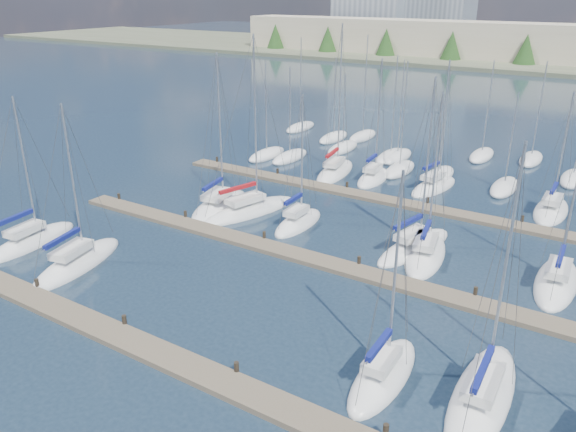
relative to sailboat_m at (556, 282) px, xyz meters
The scene contains 20 objects.
ground 41.51m from the sailboat_m, 112.67° to the left, with size 400.00×400.00×0.00m, color #223345.
dock_near 25.36m from the sailboat_m, 129.11° to the right, with size 44.00×1.93×1.10m.
dock_mid 16.98m from the sailboat_m, 160.45° to the right, with size 44.00×1.93×1.10m.
dock_far 18.03m from the sailboat_m, 152.52° to the left, with size 44.00×1.93×1.10m.
sailboat_m is the anchor object (origin of this frame).
sailboat_a 37.72m from the sailboat_m, 157.25° to the right, with size 3.50×8.43×11.82m.
sailboat_k 9.81m from the sailboat_m, behind, with size 4.19×9.06×13.31m.
sailboat_p 19.35m from the sailboat_m, 132.71° to the left, with size 3.64×7.78×12.83m.
sailboat_e 16.07m from the sailboat_m, 110.96° to the right, with size 2.43×7.07×11.46m.
sailboat_o 23.45m from the sailboat_m, 144.91° to the left, with size 3.00×6.82×12.68m.
sailboat_l 8.72m from the sailboat_m, behind, with size 4.17×8.54×12.46m.
sailboat_i 24.52m from the sailboat_m, behind, with size 5.32×10.02×15.52m.
sailboat_j 19.54m from the sailboat_m, behind, with size 2.52×6.62×11.35m.
sailboat_h 27.48m from the sailboat_m, behind, with size 4.72×8.84×14.00m.
sailboat_q 13.73m from the sailboat_m, 100.23° to the left, with size 2.72×7.51×11.05m.
sailboat_b 32.54m from the sailboat_m, 152.52° to the right, with size 4.54×9.04×11.98m.
sailboat_n 26.97m from the sailboat_m, 150.42° to the left, with size 4.03×9.09×15.66m.
sailboat_f 13.96m from the sailboat_m, 94.81° to the right, with size 2.89×9.30×13.11m.
distant_boats 30.02m from the sailboat_m, 132.67° to the left, with size 36.93×20.75×13.30m.
shoreline 131.58m from the sailboat_m, 102.88° to the left, with size 400.00×60.00×38.00m.
Camera 1 is at (18.50, -15.17, 18.07)m, focal length 35.00 mm.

